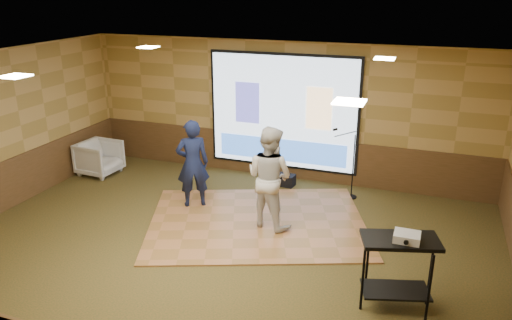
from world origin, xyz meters
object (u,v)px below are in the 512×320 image
(mic_stand, at_px, (350,174))
(duffel_bag, at_px, (285,180))
(dance_floor, at_px, (257,222))
(player_right, at_px, (269,177))
(player_left, at_px, (193,163))
(av_table, at_px, (399,259))
(projector, at_px, (407,237))
(banquet_chair, at_px, (99,158))
(projector_screen, at_px, (283,113))

(mic_stand, distance_m, duffel_bag, 1.44)
(dance_floor, xyz_separation_m, player_right, (0.24, -0.05, 0.93))
(dance_floor, xyz_separation_m, player_left, (-1.40, 0.26, 0.87))
(player_right, xyz_separation_m, av_table, (2.34, -1.68, -0.20))
(projector, bearing_deg, av_table, 153.70)
(dance_floor, bearing_deg, banquet_chair, 165.28)
(projector_screen, height_order, player_left, projector_screen)
(av_table, xyz_separation_m, mic_stand, (-1.22, 3.45, -0.25))
(player_left, bearing_deg, projector_screen, -151.98)
(mic_stand, bearing_deg, banquet_chair, -151.03)
(mic_stand, height_order, banquet_chair, mic_stand)
(banquet_chair, bearing_deg, av_table, -108.64)
(av_table, bearing_deg, player_right, 144.26)
(projector, bearing_deg, duffel_bag, 127.27)
(player_right, height_order, av_table, player_right)
(duffel_bag, bearing_deg, projector_screen, 116.56)
(dance_floor, relative_size, projector, 11.87)
(projector_screen, xyz_separation_m, banquet_chair, (-3.95, -1.21, -1.09))
(projector_screen, bearing_deg, mic_stand, -20.25)
(projector_screen, distance_m, projector, 5.02)
(mic_stand, bearing_deg, projector_screen, -177.61)
(projector_screen, xyz_separation_m, av_table, (2.83, -4.04, -0.74))
(projector_screen, relative_size, duffel_bag, 8.35)
(player_left, height_order, av_table, player_left)
(av_table, relative_size, duffel_bag, 2.60)
(projector, height_order, duffel_bag, projector)
(projector_screen, relative_size, projector, 10.19)
(dance_floor, relative_size, mic_stand, 2.69)
(av_table, height_order, projector, projector)
(dance_floor, xyz_separation_m, duffel_bag, (-0.03, 1.87, 0.11))
(player_left, xyz_separation_m, mic_stand, (2.76, 1.46, -0.39))
(dance_floor, bearing_deg, projector_screen, 96.15)
(player_right, bearing_deg, projector, 162.11)
(projector_screen, relative_size, av_table, 3.21)
(dance_floor, bearing_deg, duffel_bag, 90.80)
(dance_floor, xyz_separation_m, av_table, (2.58, -1.73, 0.72))
(player_right, height_order, projector, player_right)
(dance_floor, height_order, player_right, player_right)
(player_left, bearing_deg, av_table, 120.76)
(projector, xyz_separation_m, banquet_chair, (-6.85, 2.87, -0.71))
(player_right, bearing_deg, banquet_chair, 3.12)
(dance_floor, height_order, duffel_bag, duffel_bag)
(projector, bearing_deg, banquet_chair, 158.14)
(projector_screen, xyz_separation_m, player_right, (0.49, -2.36, -0.53))
(banquet_chair, bearing_deg, player_right, -100.47)
(av_table, height_order, mic_stand, mic_stand)
(banquet_chair, height_order, duffel_bag, banquet_chair)
(projector, bearing_deg, mic_stand, 111.19)
(projector_screen, distance_m, dance_floor, 2.75)
(projector_screen, bearing_deg, banquet_chair, -162.96)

